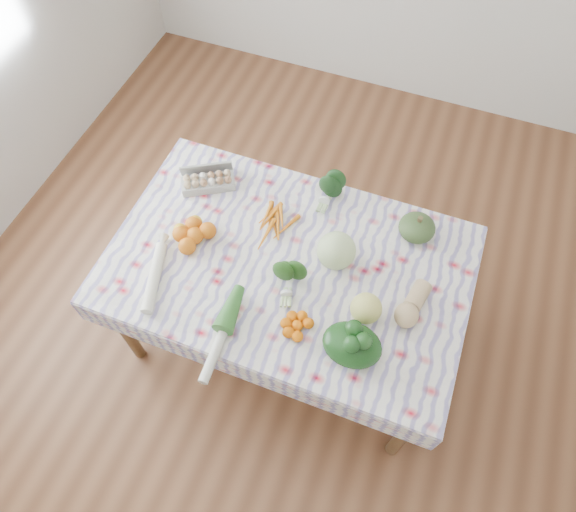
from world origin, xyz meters
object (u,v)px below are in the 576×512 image
object	(u,v)px
kabocha_squash	(417,228)
cabbage	(336,251)
dining_table	(288,272)
butternut_squash	(413,304)
egg_carton	(208,182)
grapefruit	(366,308)

from	to	relation	value
kabocha_squash	cabbage	size ratio (longest dim) A/B	0.97
dining_table	butternut_squash	distance (m)	0.60
dining_table	kabocha_squash	size ratio (longest dim) A/B	9.29
dining_table	cabbage	bearing A→B (deg)	23.30
egg_carton	cabbage	xyz separation A→B (m)	(0.73, -0.19, 0.05)
dining_table	grapefruit	bearing A→B (deg)	-18.04
kabocha_squash	egg_carton	bearing A→B (deg)	-175.32
cabbage	butternut_squash	size ratio (longest dim) A/B	0.78
dining_table	cabbage	size ratio (longest dim) A/B	9.05
cabbage	butternut_squash	world-z (taller)	cabbage
kabocha_squash	butternut_squash	size ratio (longest dim) A/B	0.76
dining_table	butternut_squash	size ratio (longest dim) A/B	7.04
dining_table	egg_carton	distance (m)	0.61
dining_table	cabbage	world-z (taller)	cabbage
egg_carton	butternut_squash	distance (m)	1.16
butternut_squash	grapefruit	size ratio (longest dim) A/B	1.67
egg_carton	dining_table	bearing A→B (deg)	-57.77
kabocha_squash	cabbage	bearing A→B (deg)	-138.32
kabocha_squash	cabbage	world-z (taller)	cabbage
kabocha_squash	butternut_squash	world-z (taller)	kabocha_squash
dining_table	kabocha_squash	world-z (taller)	kabocha_squash
egg_carton	grapefruit	distance (m)	1.02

